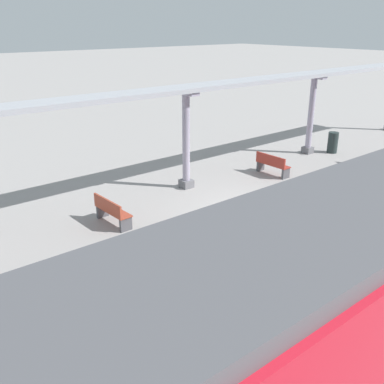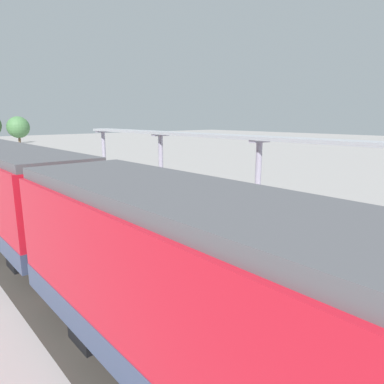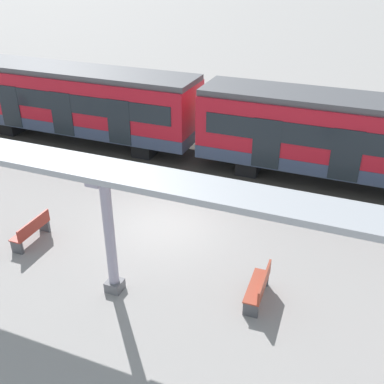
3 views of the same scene
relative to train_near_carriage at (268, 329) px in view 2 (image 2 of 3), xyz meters
The scene contains 13 objects.
ground_plane 9.29m from the train_near_carriage, 51.77° to the left, with size 176.00×176.00×0.00m, color #9B9694.
tactile_edge_strip 7.60m from the train_near_carriage, 75.78° to the left, with size 0.44×38.32×0.01m, color gold.
trackbed 7.38m from the train_near_carriage, 90.05° to the left, with size 3.20×50.32×0.01m, color #38332D.
train_near_carriage is the anchor object (origin of this frame).
train_far_carriage 12.49m from the train_near_carriage, 90.00° to the left, with size 2.65×11.91×3.48m.
canopy_pillar_third 11.75m from the train_near_carriage, 38.29° to the left, with size 1.10×0.44×3.62m.
canopy_pillar_fourth 17.43m from the train_near_carriage, 58.03° to the left, with size 1.10×0.44×3.62m.
canopy_pillar_fifth 24.03m from the train_near_carriage, 67.42° to the left, with size 1.10×0.44×3.62m.
canopy_beam 11.84m from the train_near_carriage, 37.91° to the left, with size 1.20×30.79×0.16m, color #A8AAB2.
bench_near_end 13.83m from the train_near_carriage, 53.81° to the left, with size 1.52×0.50×0.86m.
bench_mid_platform 9.06m from the train_near_carriage, 24.02° to the left, with size 1.50×0.45×0.86m.
bench_far_end 20.24m from the train_near_carriage, 66.80° to the left, with size 1.51×0.49×0.86m.
tree_centre_background 50.38m from the train_near_carriage, 77.85° to the left, with size 2.94×2.94×4.79m.
Camera 2 is at (-9.11, -9.54, 4.59)m, focal length 32.21 mm.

